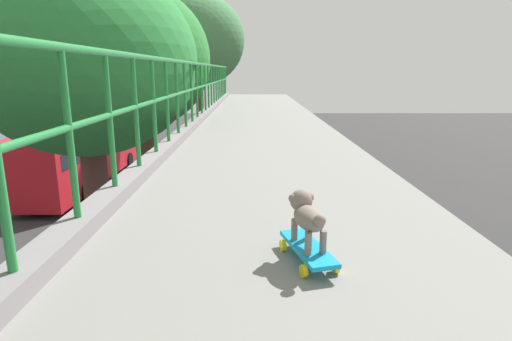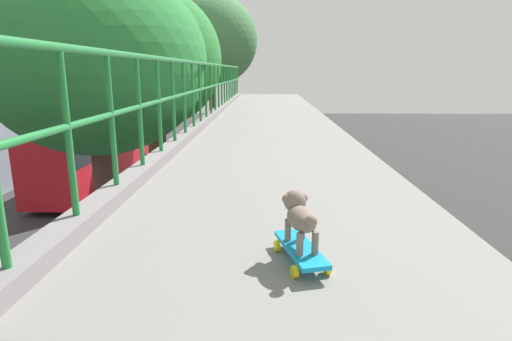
{
  "view_description": "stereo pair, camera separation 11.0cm",
  "coord_description": "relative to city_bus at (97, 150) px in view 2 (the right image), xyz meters",
  "views": [
    {
      "loc": [
        0.85,
        -0.67,
        6.03
      ],
      "look_at": [
        0.87,
        2.56,
        5.26
      ],
      "focal_mm": 29.21,
      "sensor_mm": 36.0,
      "label": 1
    },
    {
      "loc": [
        0.96,
        -0.66,
        6.03
      ],
      "look_at": [
        0.87,
        2.56,
        5.26
      ],
      "focal_mm": 29.21,
      "sensor_mm": 36.0,
      "label": 2
    }
  ],
  "objects": [
    {
      "name": "small_dog",
      "position": [
        9.38,
        -19.84,
        3.43
      ],
      "size": [
        0.2,
        0.36,
        0.28
      ],
      "color": "#7D6960",
      "rests_on": "toy_skateboard"
    },
    {
      "name": "roadside_tree_farthest",
      "position": [
        5.85,
        3.85,
        5.9
      ],
      "size": [
        5.5,
        5.5,
        10.45
      ],
      "color": "brown",
      "rests_on": "ground"
    },
    {
      "name": "roadside_tree_far",
      "position": [
        5.59,
        -8.49,
        4.45
      ],
      "size": [
        4.33,
        4.33,
        8.54
      ],
      "color": "#4D3826",
      "rests_on": "ground"
    },
    {
      "name": "city_bus",
      "position": [
        0.0,
        0.0,
        0.0
      ],
      "size": [
        2.64,
        11.47,
        3.28
      ],
      "color": "#B4151F",
      "rests_on": "ground"
    },
    {
      "name": "roadside_tree_mid",
      "position": [
        5.77,
        -13.43,
        4.3
      ],
      "size": [
        4.43,
        4.43,
        8.11
      ],
      "color": "#54332E",
      "rests_on": "ground"
    },
    {
      "name": "toy_skateboard",
      "position": [
        9.39,
        -19.87,
        3.24
      ],
      "size": [
        0.29,
        0.52,
        0.09
      ],
      "color": "#1193D2",
      "rests_on": "overpass_deck"
    }
  ]
}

